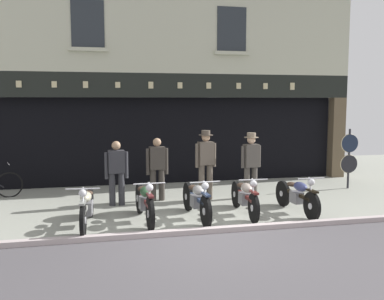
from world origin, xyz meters
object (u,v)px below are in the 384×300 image
(motorcycle_left, at_px, (87,206))
(motorcycle_center, at_px, (197,199))
(salesman_left, at_px, (117,170))
(salesman_right, at_px, (206,161))
(motorcycle_center_right, at_px, (245,196))
(motorcycle_center_left, at_px, (144,201))
(shopkeeper_center, at_px, (157,166))
(assistant_far_right, at_px, (251,162))
(advert_board_near, at_px, (111,128))
(motorcycle_right, at_px, (297,195))
(tyre_sign_pole, at_px, (349,154))

(motorcycle_left, xyz_separation_m, motorcycle_center, (2.27, 0.08, 0.01))
(salesman_left, relative_size, salesman_right, 0.88)
(motorcycle_center, height_order, motorcycle_center_right, motorcycle_center)
(motorcycle_center_left, bearing_deg, shopkeeper_center, -108.58)
(assistant_far_right, xyz_separation_m, advert_board_near, (-3.40, 2.61, 0.75))
(salesman_right, bearing_deg, shopkeeper_center, -16.19)
(motorcycle_center_right, distance_m, shopkeeper_center, 2.50)
(motorcycle_center_right, distance_m, motorcycle_right, 1.19)
(advert_board_near, bearing_deg, motorcycle_left, -99.23)
(salesman_right, bearing_deg, motorcycle_center, 60.86)
(shopkeeper_center, distance_m, salesman_right, 1.23)
(motorcycle_center, distance_m, shopkeeper_center, 2.02)
(motorcycle_left, relative_size, motorcycle_right, 1.08)
(advert_board_near, bearing_deg, motorcycle_right, -48.26)
(motorcycle_left, bearing_deg, motorcycle_center_right, -171.99)
(salesman_left, distance_m, tyre_sign_pole, 6.61)
(motorcycle_center_left, distance_m, motorcycle_center_right, 2.22)
(assistant_far_right, bearing_deg, salesman_left, -8.23)
(tyre_sign_pole, bearing_deg, salesman_left, -174.93)
(salesman_left, height_order, assistant_far_right, assistant_far_right)
(salesman_left, bearing_deg, tyre_sign_pole, -177.66)
(motorcycle_center_left, height_order, assistant_far_right, assistant_far_right)
(shopkeeper_center, bearing_deg, salesman_left, 13.47)
(motorcycle_center_right, relative_size, assistant_far_right, 1.17)
(motorcycle_center_right, xyz_separation_m, advert_board_near, (-2.67, 4.19, 1.28))
(motorcycle_center_right, height_order, motorcycle_right, motorcycle_center_right)
(motorcycle_center, distance_m, salesman_right, 1.93)
(motorcycle_center_left, bearing_deg, motorcycle_right, 176.72)
(motorcycle_center_left, height_order, salesman_right, salesman_right)
(shopkeeper_center, distance_m, assistant_far_right, 2.41)
(shopkeeper_center, relative_size, advert_board_near, 1.78)
(motorcycle_center, height_order, salesman_right, salesman_right)
(motorcycle_center_right, distance_m, salesman_left, 3.12)
(motorcycle_center_left, bearing_deg, salesman_left, -75.65)
(motorcycle_left, distance_m, motorcycle_right, 4.57)
(motorcycle_center_left, relative_size, salesman_left, 1.35)
(motorcycle_center_left, relative_size, tyre_sign_pole, 1.22)
(salesman_right, height_order, tyre_sign_pole, salesman_right)
(assistant_far_right, bearing_deg, motorcycle_center_left, 19.90)
(motorcycle_center_right, xyz_separation_m, motorcycle_right, (1.19, -0.13, -0.00))
(salesman_left, relative_size, assistant_far_right, 0.92)
(motorcycle_center_right, relative_size, advert_board_near, 2.22)
(shopkeeper_center, height_order, tyre_sign_pole, tyre_sign_pole)
(salesman_right, bearing_deg, motorcycle_right, 124.50)
(shopkeeper_center, bearing_deg, assistant_far_right, 171.89)
(shopkeeper_center, height_order, salesman_right, salesman_right)
(tyre_sign_pole, bearing_deg, salesman_right, -174.03)
(salesman_right, distance_m, assistant_far_right, 1.19)
(motorcycle_center_right, bearing_deg, motorcycle_right, 177.13)
(motorcycle_center_right, bearing_deg, motorcycle_center, 7.57)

